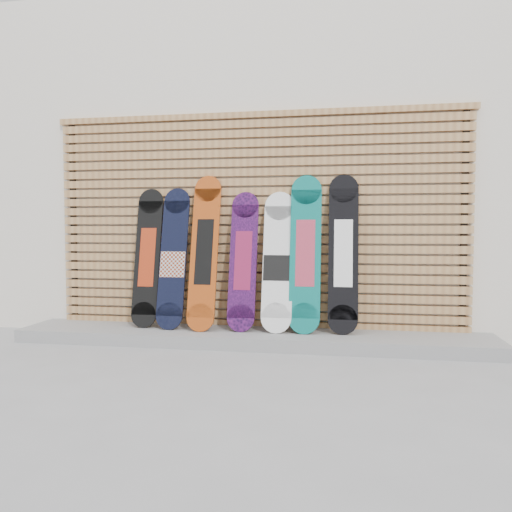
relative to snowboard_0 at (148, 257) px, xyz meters
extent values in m
plane|color=gray|center=(1.24, -0.79, -0.83)|extent=(80.00, 80.00, 0.00)
cube|color=silver|center=(1.74, 2.71, 0.97)|extent=(12.00, 5.00, 3.60)
cube|color=gray|center=(1.09, -0.11, -0.77)|extent=(4.60, 0.70, 0.12)
cube|color=#A87646|center=(1.09, 0.18, -0.69)|extent=(4.20, 0.05, 0.08)
cube|color=#A87646|center=(1.09, 0.18, -0.59)|extent=(4.20, 0.05, 0.08)
cube|color=#A87646|center=(1.09, 0.18, -0.49)|extent=(4.20, 0.05, 0.07)
cube|color=#A87646|center=(1.09, 0.18, -0.40)|extent=(4.20, 0.05, 0.07)
cube|color=#A87646|center=(1.09, 0.18, -0.30)|extent=(4.20, 0.05, 0.07)
cube|color=#A87646|center=(1.09, 0.18, -0.20)|extent=(4.20, 0.05, 0.07)
cube|color=#A87646|center=(1.09, 0.18, -0.11)|extent=(4.20, 0.05, 0.07)
cube|color=#A87646|center=(1.09, 0.18, -0.01)|extent=(4.20, 0.05, 0.07)
cube|color=#A87646|center=(1.09, 0.18, 0.09)|extent=(4.20, 0.05, 0.07)
cube|color=#A87646|center=(1.09, 0.18, 0.18)|extent=(4.20, 0.05, 0.08)
cube|color=#A87646|center=(1.09, 0.18, 0.28)|extent=(4.20, 0.05, 0.08)
cube|color=#A87646|center=(1.09, 0.18, 0.38)|extent=(4.20, 0.05, 0.08)
cube|color=#A87646|center=(1.09, 0.18, 0.48)|extent=(4.20, 0.05, 0.08)
cube|color=#A87646|center=(1.09, 0.18, 0.57)|extent=(4.20, 0.05, 0.08)
cube|color=#A87646|center=(1.09, 0.18, 0.67)|extent=(4.20, 0.05, 0.08)
cube|color=#A87646|center=(1.09, 0.18, 0.77)|extent=(4.20, 0.05, 0.08)
cube|color=#A87646|center=(1.09, 0.18, 0.86)|extent=(4.20, 0.05, 0.08)
cube|color=#A87646|center=(1.09, 0.18, 0.96)|extent=(4.20, 0.05, 0.08)
cube|color=#A87646|center=(1.09, 0.18, 1.06)|extent=(4.20, 0.05, 0.08)
cube|color=#A87646|center=(1.09, 0.18, 1.15)|extent=(4.20, 0.05, 0.08)
cube|color=#A87646|center=(1.09, 0.18, 1.25)|extent=(4.20, 0.05, 0.08)
cube|color=#A87646|center=(1.09, 0.18, 1.35)|extent=(4.20, 0.05, 0.08)
cube|color=black|center=(-0.93, 0.20, 0.29)|extent=(0.06, 0.04, 2.23)
cube|color=black|center=(3.11, 0.20, 0.29)|extent=(0.06, 0.04, 2.23)
cube|color=#A87646|center=(1.09, 0.18, 1.44)|extent=(4.26, 0.07, 0.06)
cube|color=black|center=(0.00, 0.00, 0.00)|extent=(0.26, 0.26, 1.16)
cylinder|color=black|center=(0.00, -0.12, -0.58)|extent=(0.26, 0.07, 0.26)
cylinder|color=black|center=(0.00, 0.12, 0.58)|extent=(0.26, 0.07, 0.26)
cube|color=maroon|center=(0.00, 0.00, 0.00)|extent=(0.16, 0.15, 0.60)
cube|color=black|center=(0.28, -0.02, 0.00)|extent=(0.27, 0.29, 1.15)
cylinder|color=black|center=(0.28, -0.16, -0.57)|extent=(0.27, 0.08, 0.27)
cylinder|color=black|center=(0.28, 0.11, 0.58)|extent=(0.27, 0.08, 0.27)
cube|color=silver|center=(0.28, -0.04, -0.07)|extent=(0.26, 0.09, 0.26)
cube|color=#A94212|center=(0.61, -0.04, 0.06)|extent=(0.27, 0.33, 1.27)
cylinder|color=#A94212|center=(0.61, -0.20, -0.57)|extent=(0.27, 0.09, 0.27)
cylinder|color=#A94212|center=(0.61, 0.11, 0.70)|extent=(0.27, 0.09, 0.27)
cube|color=black|center=(0.61, -0.04, 0.06)|extent=(0.17, 0.18, 0.65)
cube|color=black|center=(1.00, -0.02, -0.02)|extent=(0.27, 0.28, 1.11)
cylinder|color=black|center=(1.00, -0.15, -0.57)|extent=(0.27, 0.08, 0.27)
cylinder|color=black|center=(1.00, 0.11, 0.53)|extent=(0.27, 0.08, 0.27)
cube|color=maroon|center=(1.00, -0.02, -0.02)|extent=(0.17, 0.16, 0.58)
cube|color=white|center=(1.35, -0.02, -0.02)|extent=(0.30, 0.28, 1.08)
cylinder|color=white|center=(1.35, -0.15, -0.56)|extent=(0.30, 0.09, 0.29)
cylinder|color=white|center=(1.35, 0.11, 0.51)|extent=(0.30, 0.09, 0.29)
cube|color=black|center=(1.35, -0.04, -0.09)|extent=(0.28, 0.08, 0.25)
cube|color=#0B6C66|center=(1.62, -0.02, 0.06)|extent=(0.30, 0.28, 1.24)
cylinder|color=#0B6C66|center=(1.62, -0.14, -0.56)|extent=(0.30, 0.08, 0.30)
cylinder|color=#0B6C66|center=(1.62, 0.11, 0.67)|extent=(0.30, 0.08, 0.30)
cube|color=#C2445B|center=(1.62, -0.02, 0.06)|extent=(0.19, 0.16, 0.65)
cube|color=black|center=(1.98, 0.00, 0.06)|extent=(0.28, 0.25, 1.25)
cylinder|color=black|center=(1.98, -0.11, -0.57)|extent=(0.28, 0.07, 0.28)
cylinder|color=black|center=(1.98, 0.12, 0.68)|extent=(0.28, 0.07, 0.28)
cube|color=white|center=(1.98, 0.00, 0.06)|extent=(0.18, 0.14, 0.65)
camera|label=1|loc=(1.96, -4.84, 0.28)|focal=35.00mm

